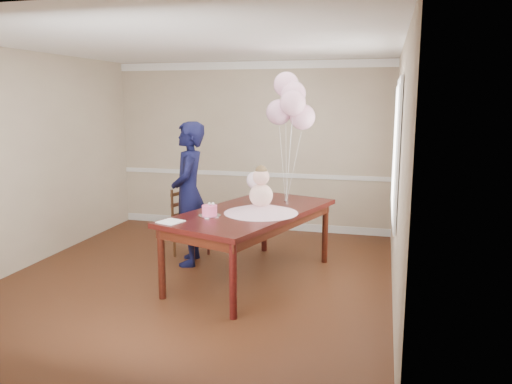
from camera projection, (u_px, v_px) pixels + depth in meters
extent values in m
cube|color=#35190D|center=(197.00, 279.00, 5.93)|extent=(4.50, 5.00, 0.00)
cube|color=white|center=(191.00, 44.00, 5.44)|extent=(4.50, 5.00, 0.02)
cube|color=tan|center=(251.00, 147.00, 8.07)|extent=(4.50, 0.02, 2.70)
cube|color=tan|center=(55.00, 214.00, 3.31)|extent=(4.50, 0.02, 2.70)
cube|color=tan|center=(26.00, 160.00, 6.24)|extent=(0.02, 5.00, 2.70)
cube|color=tan|center=(399.00, 173.00, 5.13)|extent=(0.02, 5.00, 2.70)
cube|color=white|center=(251.00, 174.00, 8.14)|extent=(4.50, 0.02, 0.07)
cube|color=white|center=(251.00, 65.00, 7.82)|extent=(4.50, 0.02, 0.12)
cube|color=silver|center=(251.00, 224.00, 8.29)|extent=(4.50, 0.02, 0.12)
cube|color=white|center=(397.00, 149.00, 5.58)|extent=(0.02, 1.66, 1.56)
cube|color=silver|center=(395.00, 149.00, 5.58)|extent=(0.01, 1.50, 1.40)
cube|color=black|center=(251.00, 212.00, 5.80)|extent=(1.76, 2.46, 0.06)
cube|color=black|center=(251.00, 219.00, 5.81)|extent=(1.62, 2.32, 0.11)
cylinder|color=black|center=(161.00, 263.00, 5.28)|extent=(0.10, 0.10, 0.78)
cylinder|color=black|center=(233.00, 281.00, 4.78)|extent=(0.10, 0.10, 0.78)
cylinder|color=black|center=(264.00, 224.00, 6.97)|extent=(0.10, 0.10, 0.78)
cylinder|color=black|center=(325.00, 233.00, 6.46)|extent=(0.10, 0.10, 0.78)
cone|color=#DCA2B7|center=(261.00, 208.00, 5.65)|extent=(1.07, 1.07, 0.11)
sphere|color=#FFA1BB|center=(261.00, 195.00, 5.62)|extent=(0.27, 0.27, 0.27)
sphere|color=#FEBEAF|center=(261.00, 177.00, 5.58)|extent=(0.19, 0.19, 0.19)
sphere|color=brown|center=(261.00, 171.00, 5.57)|extent=(0.13, 0.13, 0.13)
cylinder|color=#BABBBF|center=(210.00, 216.00, 5.50)|extent=(0.31, 0.31, 0.01)
cylinder|color=#FF508B|center=(210.00, 210.00, 5.49)|extent=(0.21, 0.21, 0.11)
sphere|color=silver|center=(209.00, 204.00, 5.47)|extent=(0.03, 0.03, 0.03)
sphere|color=white|center=(213.00, 204.00, 5.47)|extent=(0.03, 0.03, 0.03)
cylinder|color=silver|center=(255.00, 196.00, 6.14)|extent=(0.14, 0.14, 0.18)
sphere|color=white|center=(255.00, 180.00, 6.10)|extent=(0.21, 0.21, 0.21)
cube|color=white|center=(171.00, 222.00, 5.22)|extent=(0.28, 0.28, 0.01)
cylinder|color=#B9B8BD|center=(286.00, 201.00, 6.23)|extent=(0.06, 0.06, 0.02)
sphere|color=#E2A0C0|center=(279.00, 112.00, 6.09)|extent=(0.31, 0.31, 0.31)
sphere|color=#FFB4D1|center=(293.00, 103.00, 5.91)|extent=(0.31, 0.31, 0.31)
sphere|color=#FFB4D3|center=(293.00, 94.00, 6.07)|extent=(0.31, 0.31, 0.31)
sphere|color=#FFB4D5|center=(286.00, 85.00, 6.13)|extent=(0.31, 0.31, 0.31)
sphere|color=#FFB4D2|center=(302.00, 117.00, 6.03)|extent=(0.31, 0.31, 0.31)
cylinder|color=silver|center=(282.00, 164.00, 6.18)|extent=(0.10, 0.04, 0.93)
cylinder|color=white|center=(289.00, 160.00, 6.09)|extent=(0.09, 0.09, 1.04)
cylinder|color=white|center=(289.00, 155.00, 6.17)|extent=(0.06, 0.09, 1.15)
cylinder|color=silver|center=(286.00, 150.00, 6.20)|extent=(0.05, 0.14, 1.26)
cylinder|color=silver|center=(294.00, 167.00, 6.15)|extent=(0.17, 0.03, 0.86)
cube|color=#39170F|center=(191.00, 227.00, 6.74)|extent=(0.50, 0.50, 0.05)
cylinder|color=#321B0D|center=(174.00, 243.00, 6.73)|extent=(0.05, 0.05, 0.39)
cylinder|color=#33130E|center=(193.00, 247.00, 6.56)|extent=(0.05, 0.05, 0.39)
cylinder|color=#381E0F|center=(190.00, 237.00, 7.00)|extent=(0.05, 0.05, 0.39)
cylinder|color=#3B1410|center=(208.00, 241.00, 6.83)|extent=(0.05, 0.05, 0.39)
cylinder|color=#331B0E|center=(172.00, 208.00, 6.65)|extent=(0.05, 0.05, 0.51)
cylinder|color=#37180F|center=(188.00, 204.00, 6.92)|extent=(0.05, 0.05, 0.51)
cube|color=#3A1E10|center=(181.00, 214.00, 6.81)|extent=(0.14, 0.35, 0.05)
cube|color=#3A1B0F|center=(180.00, 204.00, 6.78)|extent=(0.14, 0.35, 0.05)
cube|color=#3D2110|center=(180.00, 193.00, 6.75)|extent=(0.14, 0.35, 0.05)
imported|color=black|center=(189.00, 194.00, 6.35)|extent=(0.60, 0.76, 1.83)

